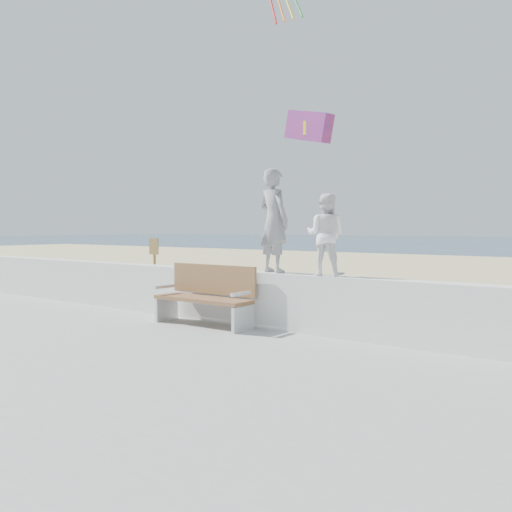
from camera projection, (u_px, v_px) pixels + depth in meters
name	position (u px, v px, depth m)	size (l,w,h in m)	color
ground	(166.00, 359.00, 7.45)	(220.00, 220.00, 0.00)	#2A4254
sand	(409.00, 293.00, 14.66)	(90.00, 40.00, 0.08)	beige
seawall	(254.00, 298.00, 9.02)	(30.00, 0.35, 0.90)	white
adult	(274.00, 221.00, 8.71)	(0.61, 0.40, 1.67)	gray
child	(326.00, 235.00, 8.15)	(0.60, 0.47, 1.24)	white
bench	(206.00, 295.00, 9.04)	(1.80, 0.57, 1.00)	brown
parafoil_kite	(310.00, 127.00, 10.80)	(1.14, 0.47, 0.76)	red
sign	(154.00, 261.00, 13.86)	(0.32, 0.07, 1.46)	olive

